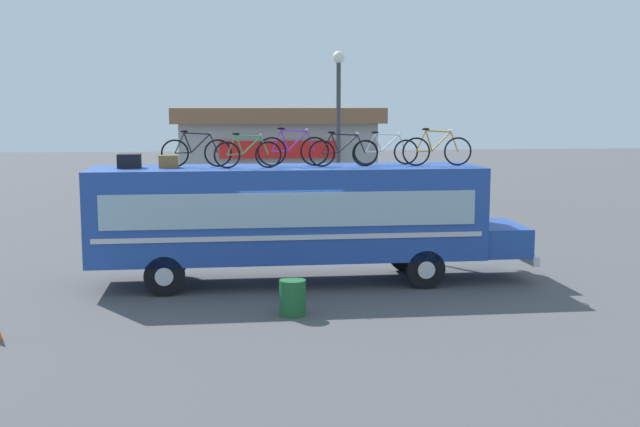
% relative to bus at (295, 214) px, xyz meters
% --- Properties ---
extents(ground_plane, '(120.00, 120.00, 0.00)m').
position_rel_bus_xyz_m(ground_plane, '(-0.20, -0.00, -1.77)').
color(ground_plane, '#4C4C4F').
extents(bus, '(11.15, 2.45, 2.97)m').
position_rel_bus_xyz_m(bus, '(0.00, 0.00, 0.00)').
color(bus, '#23479E').
rests_on(bus, ground).
extents(luggage_bag_1, '(0.55, 0.50, 0.35)m').
position_rel_bus_xyz_m(luggage_bag_1, '(-4.09, 0.05, 1.38)').
color(luggage_bag_1, black).
rests_on(luggage_bag_1, bus).
extents(luggage_bag_2, '(0.46, 0.33, 0.31)m').
position_rel_bus_xyz_m(luggage_bag_2, '(-3.14, -0.01, 1.36)').
color(luggage_bag_2, olive).
rests_on(luggage_bag_2, bus).
extents(rooftop_bicycle_1, '(1.76, 0.44, 0.92)m').
position_rel_bus_xyz_m(rooftop_bicycle_1, '(-2.46, 0.18, 1.59)').
color(rooftop_bicycle_1, black).
rests_on(rooftop_bicycle_1, bus).
extents(rooftop_bicycle_2, '(1.66, 0.44, 0.87)m').
position_rel_bus_xyz_m(rooftop_bicycle_2, '(-1.21, -0.37, 1.57)').
color(rooftop_bicycle_2, black).
rests_on(rooftop_bicycle_2, bus).
extents(rooftop_bicycle_3, '(1.83, 0.44, 0.98)m').
position_rel_bus_xyz_m(rooftop_bicycle_3, '(-0.03, 0.21, 1.61)').
color(rooftop_bicycle_3, black).
rests_on(rooftop_bicycle_3, bus).
extents(rooftop_bicycle_4, '(1.77, 0.44, 0.89)m').
position_rel_bus_xyz_m(rooftop_bicycle_4, '(1.20, -0.14, 1.58)').
color(rooftop_bicycle_4, black).
rests_on(rooftop_bicycle_4, bus).
extents(rooftop_bicycle_5, '(1.71, 0.44, 0.87)m').
position_rel_bus_xyz_m(rooftop_bicycle_5, '(2.40, 0.40, 1.57)').
color(rooftop_bicycle_5, black).
rests_on(rooftop_bicycle_5, bus).
extents(rooftop_bicycle_6, '(1.82, 0.44, 0.96)m').
position_rel_bus_xyz_m(rooftop_bicycle_6, '(3.61, -0.17, 1.60)').
color(rooftop_bicycle_6, black).
rests_on(rooftop_bicycle_6, bus).
extents(roadside_building, '(8.90, 10.73, 4.40)m').
position_rel_bus_xyz_m(roadside_building, '(0.57, 17.93, 0.48)').
color(roadside_building, '#9E9E99').
rests_on(roadside_building, ground).
extents(trash_bin, '(0.57, 0.57, 0.78)m').
position_rel_bus_xyz_m(trash_bin, '(-0.37, -3.24, -1.38)').
color(trash_bin, '#1E592D').
rests_on(trash_bin, ground).
extents(street_lamp, '(0.39, 0.39, 6.21)m').
position_rel_bus_xyz_m(street_lamp, '(1.90, 5.40, 2.20)').
color(street_lamp, '#38383D').
rests_on(street_lamp, ground).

